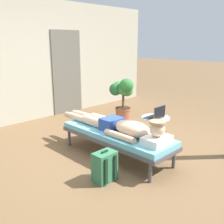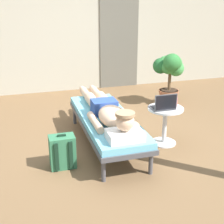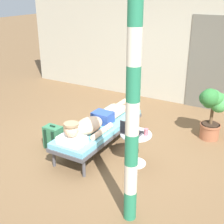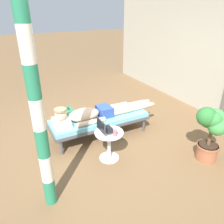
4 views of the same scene
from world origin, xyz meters
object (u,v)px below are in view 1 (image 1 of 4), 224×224
(drink_glass, at_px, (159,112))
(backpack, at_px, (104,167))
(laptop, at_px, (156,115))
(side_table, at_px, (155,126))
(person_reclining, at_px, (121,126))
(lounge_chair, at_px, (117,135))
(potted_plant, at_px, (123,93))

(drink_glass, relative_size, backpack, 0.25)
(laptop, bearing_deg, side_table, 40.52)
(side_table, relative_size, backpack, 1.23)
(person_reclining, bearing_deg, lounge_chair, 90.00)
(lounge_chair, xyz_separation_m, side_table, (0.77, -0.18, 0.01))
(person_reclining, bearing_deg, side_table, -6.96)
(laptop, relative_size, potted_plant, 0.32)
(drink_glass, bearing_deg, person_reclining, 176.15)
(person_reclining, xyz_separation_m, laptop, (0.71, -0.15, 0.06))
(person_reclining, height_order, laptop, laptop)
(side_table, distance_m, potted_plant, 1.69)
(side_table, bearing_deg, laptop, -139.48)
(lounge_chair, height_order, person_reclining, person_reclining)
(side_table, height_order, laptop, laptop)
(lounge_chair, xyz_separation_m, potted_plant, (1.54, 1.29, 0.28))
(laptop, xyz_separation_m, potted_plant, (0.83, 1.53, 0.05))
(lounge_chair, bearing_deg, drink_glass, -9.38)
(drink_glass, bearing_deg, lounge_chair, 170.62)
(person_reclining, xyz_separation_m, drink_glass, (0.92, -0.06, 0.06))
(side_table, bearing_deg, backpack, -170.63)
(side_table, distance_m, drink_glass, 0.27)
(person_reclining, relative_size, laptop, 7.00)
(laptop, bearing_deg, potted_plant, 61.45)
(drink_glass, bearing_deg, side_table, -167.87)
(backpack, bearing_deg, laptop, 7.68)
(backpack, xyz_separation_m, potted_plant, (2.21, 1.71, 0.43))
(drink_glass, bearing_deg, potted_plant, 66.73)
(lounge_chair, xyz_separation_m, laptop, (0.71, -0.24, 0.24))
(lounge_chair, height_order, side_table, side_table)
(lounge_chair, relative_size, potted_plant, 1.99)
(laptop, relative_size, drink_glass, 2.90)
(lounge_chair, distance_m, potted_plant, 2.03)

